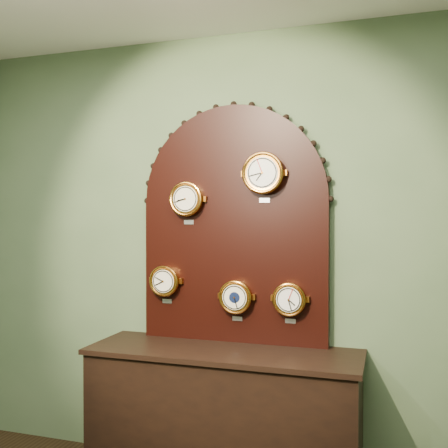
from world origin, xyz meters
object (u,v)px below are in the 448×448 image
(hygrometer, at_px, (165,281))
(arabic_clock, at_px, (263,173))
(shop_counter, at_px, (223,421))
(tide_clock, at_px, (290,299))
(roman_clock, at_px, (187,199))
(barometer, at_px, (236,297))
(display_board, at_px, (234,216))

(hygrometer, bearing_deg, arabic_clock, -0.12)
(shop_counter, xyz_separation_m, tide_clock, (0.37, 0.15, 0.73))
(roman_clock, bearing_deg, barometer, 0.02)
(shop_counter, distance_m, display_board, 1.25)
(hygrometer, relative_size, tide_clock, 0.99)
(shop_counter, xyz_separation_m, hygrometer, (-0.45, 0.15, 0.81))
(roman_clock, xyz_separation_m, tide_clock, (0.66, 0.00, -0.61))
(display_board, bearing_deg, roman_clock, -167.16)
(shop_counter, bearing_deg, barometer, 77.07)
(barometer, bearing_deg, arabic_clock, -0.33)
(display_board, bearing_deg, tide_clock, -10.06)
(hygrometer, distance_m, tide_clock, 0.82)
(hygrometer, xyz_separation_m, barometer, (0.48, -0.00, -0.08))
(arabic_clock, relative_size, hygrometer, 1.22)
(roman_clock, bearing_deg, hygrometer, 179.80)
(shop_counter, height_order, roman_clock, roman_clock)
(shop_counter, distance_m, arabic_clock, 1.51)
(roman_clock, distance_m, tide_clock, 0.90)
(barometer, bearing_deg, tide_clock, 0.06)
(display_board, xyz_separation_m, barometer, (0.04, -0.07, -0.50))
(roman_clock, distance_m, barometer, 0.69)
(shop_counter, relative_size, arabic_clock, 5.19)
(shop_counter, relative_size, roman_clock, 5.85)
(roman_clock, height_order, hygrometer, roman_clock)
(display_board, height_order, tide_clock, display_board)
(shop_counter, distance_m, hygrometer, 0.93)
(hygrometer, bearing_deg, barometer, -0.05)
(hygrometer, bearing_deg, roman_clock, -0.20)
(shop_counter, distance_m, roman_clock, 1.38)
(arabic_clock, relative_size, tide_clock, 1.21)
(shop_counter, distance_m, barometer, 0.74)
(hygrometer, bearing_deg, shop_counter, -19.08)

